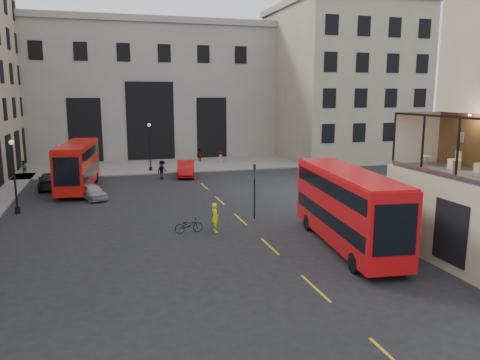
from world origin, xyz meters
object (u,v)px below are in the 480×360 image
object	(u,v)px
street_lamp_a	(15,181)
pedestrian_d	(220,158)
traffic_light_far	(58,160)
cyclist	(215,217)
car_b	(186,169)
cafe_chair_d	(454,163)
cafe_table_mid	(454,165)
pedestrian_a	(24,168)
pedestrian_c	(200,156)
street_lamp_b	(150,150)
car_c	(50,180)
car_a	(92,192)
traffic_light_near	(254,184)
pedestrian_b	(162,170)
bus_far	(78,164)
bus_near	(347,205)
bicycle	(189,225)
cafe_table_far	(426,160)
cafe_chair_c	(480,167)

from	to	relation	value
street_lamp_a	pedestrian_d	size ratio (longest dim) A/B	3.51
traffic_light_far	cyclist	world-z (taller)	traffic_light_far
car_b	cafe_chair_d	world-z (taller)	cafe_chair_d
car_b	cafe_table_mid	distance (m)	30.48
pedestrian_a	pedestrian_c	xyz separation A→B (m)	(19.60, 4.29, 0.03)
traffic_light_far	street_lamp_b	bearing A→B (deg)	33.69
street_lamp_a	car_b	bearing A→B (deg)	39.79
car_c	car_a	bearing A→B (deg)	118.62
traffic_light_near	car_c	world-z (taller)	traffic_light_near
car_c	pedestrian_b	distance (m)	10.55
traffic_light_near	pedestrian_d	size ratio (longest dim) A/B	2.50
pedestrian_c	pedestrian_d	bearing A→B (deg)	129.67
bus_far	pedestrian_a	bearing A→B (deg)	122.82
bus_near	pedestrian_b	size ratio (longest dim) A/B	5.91
bus_near	car_b	bearing A→B (deg)	101.05
traffic_light_near	bicycle	size ratio (longest dim) A/B	2.19
cafe_table_far	cafe_chair_c	xyz separation A→B (m)	(1.73, -1.95, -0.18)
car_a	pedestrian_b	size ratio (longest dim) A/B	1.98
bicycle	cafe_chair_c	world-z (taller)	cafe_chair_c
pedestrian_c	street_lamp_a	bearing A→B (deg)	38.18
car_a	car_c	world-z (taller)	car_c
traffic_light_near	bus_near	size ratio (longest dim) A/B	0.34
pedestrian_d	pedestrian_b	bearing A→B (deg)	126.47
street_lamp_a	cyclist	distance (m)	15.24
pedestrian_a	cafe_table_far	bearing A→B (deg)	-35.88
cafe_chair_c	bicycle	bearing A→B (deg)	146.95
pedestrian_c	traffic_light_far	bearing A→B (deg)	23.66
cafe_table_mid	car_c	bearing A→B (deg)	129.02
pedestrian_a	pedestrian_d	world-z (taller)	pedestrian_a
pedestrian_d	cyclist	bearing A→B (deg)	155.75
car_b	cyclist	size ratio (longest dim) A/B	2.69
car_a	pedestrian_c	bearing A→B (deg)	31.33
car_b	cafe_table_far	xyz separation A→B (m)	(8.57, -26.69, 4.22)
traffic_light_far	bus_near	size ratio (longest dim) A/B	0.34
street_lamp_a	car_a	xyz separation A→B (m)	(5.06, 3.42, -1.76)
bicycle	cafe_table_mid	world-z (taller)	cafe_table_mid
traffic_light_near	bus_near	world-z (taller)	bus_near
traffic_light_far	car_b	distance (m)	12.49
pedestrian_a	street_lamp_b	bearing A→B (deg)	11.78
street_lamp_a	pedestrian_b	size ratio (longest dim) A/B	2.84
bus_near	cafe_table_far	bearing A→B (deg)	-24.17
traffic_light_far	pedestrian_a	world-z (taller)	traffic_light_far
pedestrian_c	cafe_chair_d	world-z (taller)	cafe_chair_d
cafe_table_mid	cafe_chair_d	world-z (taller)	cafe_chair_d
pedestrian_a	cafe_chair_c	world-z (taller)	cafe_chair_c
pedestrian_a	car_b	bearing A→B (deg)	-1.38
traffic_light_far	pedestrian_d	world-z (taller)	traffic_light_far
bus_far	traffic_light_far	bearing A→B (deg)	131.72
car_a	cafe_chair_d	size ratio (longest dim) A/B	3.88
car_a	traffic_light_far	bearing A→B (deg)	91.35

